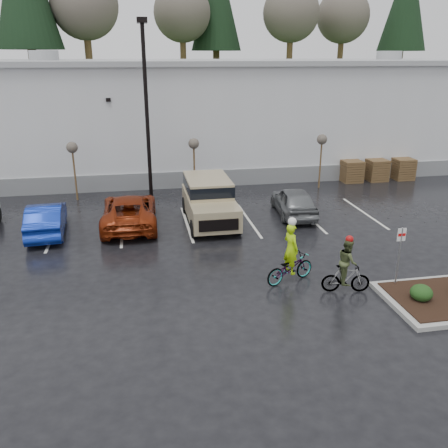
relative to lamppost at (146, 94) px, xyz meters
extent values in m
plane|color=black|center=(4.00, -12.00, -5.69)|extent=(120.00, 120.00, 0.00)
cube|color=silver|center=(4.00, 10.00, -2.19)|extent=(60.00, 15.00, 7.00)
cube|color=slate|center=(4.00, 2.45, -5.19)|extent=(60.00, 0.12, 1.00)
cube|color=#999B9E|center=(4.00, 10.00, 1.36)|extent=(60.50, 15.50, 0.30)
cube|color=#20431C|center=(4.00, 33.00, -2.69)|extent=(80.00, 25.00, 6.00)
cylinder|color=black|center=(0.00, 0.00, -1.19)|extent=(0.20, 0.20, 9.00)
cube|color=black|center=(0.00, 0.00, 3.41)|extent=(0.50, 1.00, 0.25)
cylinder|color=brown|center=(-4.00, 1.00, -4.29)|extent=(0.10, 0.10, 2.80)
sphere|color=#49423B|center=(-4.00, 1.00, -2.79)|extent=(0.60, 0.60, 0.60)
cylinder|color=brown|center=(2.50, 1.00, -4.29)|extent=(0.10, 0.10, 2.80)
sphere|color=#49423B|center=(2.50, 1.00, -2.79)|extent=(0.60, 0.60, 0.60)
cylinder|color=brown|center=(10.00, 1.00, -4.29)|extent=(0.10, 0.10, 2.80)
sphere|color=#49423B|center=(10.00, 1.00, -2.79)|extent=(0.60, 0.60, 0.60)
cube|color=brown|center=(12.50, 2.00, -5.01)|extent=(1.20, 1.20, 1.35)
cube|color=brown|center=(14.20, 2.00, -5.01)|extent=(1.20, 1.20, 1.35)
cube|color=brown|center=(16.00, 2.00, -5.01)|extent=(1.20, 1.20, 1.35)
ellipsoid|color=#193612|center=(8.00, -13.00, -5.27)|extent=(0.70, 0.70, 0.52)
cylinder|color=gray|center=(7.80, -11.80, -4.59)|extent=(0.05, 0.05, 2.20)
cube|color=white|center=(7.80, -11.80, -3.74)|extent=(0.30, 0.02, 0.45)
cube|color=red|center=(7.80, -11.81, -3.74)|extent=(0.26, 0.02, 0.10)
imported|color=navy|center=(-4.75, -4.15, -4.99)|extent=(1.78, 4.34, 1.40)
imported|color=maroon|center=(-1.13, -3.75, -4.96)|extent=(2.52, 5.30, 1.46)
imported|color=slate|center=(6.86, -3.66, -4.97)|extent=(2.02, 4.30, 1.42)
imported|color=#3F3F44|center=(4.39, -10.68, -5.17)|extent=(2.08, 1.36, 1.03)
imported|color=#9ED60B|center=(4.39, -10.68, -4.43)|extent=(0.64, 0.77, 1.80)
sphere|color=silver|center=(4.39, -10.68, -3.46)|extent=(0.30, 0.30, 0.30)
imported|color=#3F3F44|center=(5.99, -11.76, -5.20)|extent=(1.62, 0.73, 0.97)
imported|color=#3F4A27|center=(5.99, -11.76, -4.57)|extent=(0.54, 0.81, 1.54)
sphere|color=#990C0C|center=(5.99, -11.76, -3.78)|extent=(0.25, 0.25, 0.25)
camera|label=1|loc=(-0.60, -25.05, 1.85)|focal=38.00mm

